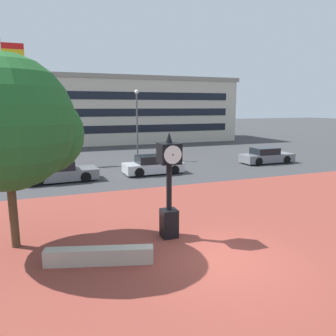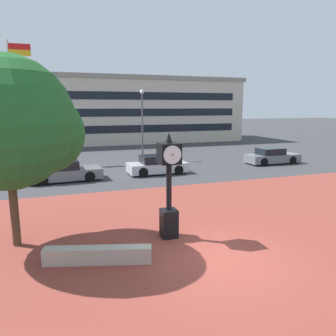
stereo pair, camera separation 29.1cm
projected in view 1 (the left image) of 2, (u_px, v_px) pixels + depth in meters
ground_plane at (221, 259)px, 10.11m from camera, size 200.00×200.00×0.00m
plaza_brick_paving at (186, 229)px, 12.56m from camera, size 44.00×13.33×0.01m
planter_wall at (99, 256)px, 9.75m from camera, size 3.18×1.28×0.50m
street_clock at (169, 185)px, 11.48m from camera, size 0.72×0.83×3.76m
plaza_tree at (14, 126)px, 10.48m from camera, size 4.63×4.30×6.26m
car_street_mid at (153, 166)px, 22.84m from camera, size 4.09×1.94×1.28m
car_street_far at (60, 172)px, 20.45m from camera, size 4.54×2.08×1.28m
car_street_distant at (266, 156)px, 27.11m from camera, size 4.41×1.81×1.28m
flagpole_primary at (7, 92)px, 26.11m from camera, size 1.76×0.14×9.79m
civic_building at (112, 110)px, 43.56m from camera, size 31.97×10.80×8.29m
street_lamp_post at (137, 117)px, 28.38m from camera, size 0.36×0.36×6.01m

